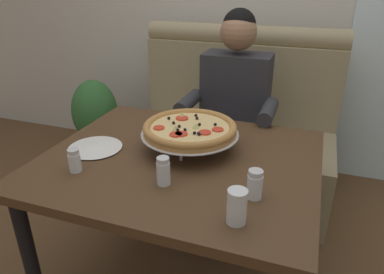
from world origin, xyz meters
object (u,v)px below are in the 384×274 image
shaker_parmesan (75,162)px  drinking_glass (237,208)px  dining_table (180,174)px  booth_bench (230,138)px  shaker_oregano (163,173)px  diner_main (231,110)px  potted_plant (96,118)px  pizza (190,129)px  plate_near_left (95,146)px  shaker_pepper_flakes (255,186)px

shaker_parmesan → drinking_glass: (0.68, -0.10, 0.01)m
dining_table → drinking_glass: 0.50m
booth_bench → shaker_oregano: 1.24m
diner_main → shaker_parmesan: 1.03m
booth_bench → dining_table: (0.00, -0.96, 0.24)m
potted_plant → pizza: bearing=-38.4°
booth_bench → shaker_parmesan: bearing=-106.1°
booth_bench → shaker_oregano: size_ratio=12.45×
pizza → shaker_oregano: 0.31m
dining_table → shaker_parmesan: shaker_parmesan is taller
shaker_parmesan → drinking_glass: bearing=-8.4°
potted_plant → booth_bench: bearing=-1.5°
diner_main → shaker_parmesan: diner_main is taller
diner_main → plate_near_left: bearing=-121.1°
booth_bench → plate_near_left: size_ratio=5.69×
shaker_oregano → diner_main: bearing=87.7°
pizza → shaker_pepper_flakes: bearing=-39.5°
plate_near_left → drinking_glass: (0.72, -0.30, 0.04)m
dining_table → shaker_oregano: shaker_oregano is taller
plate_near_left → drinking_glass: size_ratio=2.06×
booth_bench → diner_main: size_ratio=1.08×
potted_plant → shaker_pepper_flakes: bearing=-38.7°
plate_near_left → drinking_glass: bearing=-22.6°
shaker_parmesan → potted_plant: bearing=121.9°
shaker_pepper_flakes → drinking_glass: drinking_glass is taller
shaker_oregano → drinking_glass: 0.33m
shaker_oregano → shaker_pepper_flakes: bearing=4.3°
plate_near_left → potted_plant: (-0.73, 1.04, -0.35)m
pizza → potted_plant: size_ratio=0.62×
shaker_pepper_flakes → plate_near_left: (-0.75, 0.14, -0.04)m
diner_main → shaker_parmesan: (-0.41, -0.94, 0.06)m
dining_table → shaker_parmesan: 0.45m
diner_main → shaker_pepper_flakes: diner_main is taller
dining_table → shaker_parmesan: bearing=-144.5°
dining_table → potted_plant: 1.51m
booth_bench → shaker_oregano: (0.02, -1.18, 0.38)m
booth_bench → plate_near_left: (-0.39, -1.01, 0.34)m
shaker_parmesan → drinking_glass: size_ratio=0.82×
dining_table → booth_bench: bearing=90.0°
shaker_oregano → shaker_pepper_flakes: shaker_oregano is taller
plate_near_left → potted_plant: 1.31m
booth_bench → drinking_glass: booth_bench is taller
dining_table → potted_plant: size_ratio=1.66×
shaker_oregano → shaker_parmesan: bearing=-175.4°
diner_main → dining_table: bearing=-94.9°
booth_bench → shaker_oregano: bearing=-88.9°
dining_table → shaker_oregano: (0.02, -0.22, 0.13)m
drinking_glass → booth_bench: bearing=104.1°
diner_main → plate_near_left: 0.87m
shaker_oregano → potted_plant: bearing=133.4°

